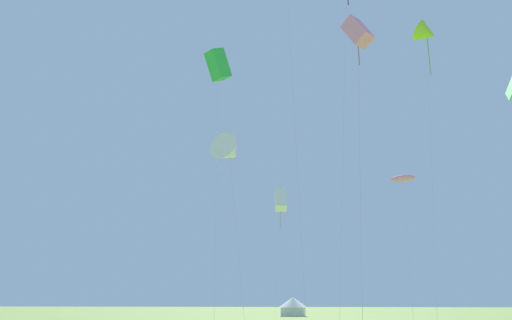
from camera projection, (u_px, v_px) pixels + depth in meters
name	position (u px, v px, depth m)	size (l,w,h in m)	color
kite_green_box	(218.00, 65.00, 46.22)	(2.50, 2.61, 24.22)	green
kite_white_delta	(229.00, 151.00, 42.98)	(3.41, 3.56, 15.76)	white
kite_pink_parafoil	(403.00, 178.00, 57.38)	(2.88, 1.66, 15.88)	pink
kite_lime_delta	(427.00, 34.00, 52.21)	(3.33, 2.94, 29.92)	#99DB2D
kite_pink_box	(357.00, 32.00, 29.12)	(1.92, 3.37, 17.93)	pink
kite_green_diamond	(512.00, 89.00, 36.63)	(1.67, 2.32, 18.09)	green
kite_white_box	(281.00, 200.00, 62.70)	(1.76, 3.21, 15.68)	white
festival_tent_center	(293.00, 306.00, 75.85)	(4.21, 4.21, 2.74)	white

